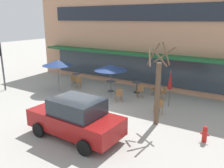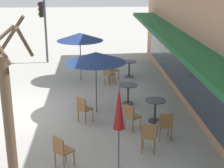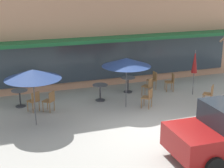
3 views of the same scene
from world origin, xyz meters
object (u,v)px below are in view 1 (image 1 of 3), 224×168
(patio_umbrella_corner_open, at_px, (170,80))
(street_tree, at_px, (158,88))
(cafe_chair_4, at_px, (140,90))
(traffic_light_pole, at_px, (0,59))
(cafe_table_by_tree, at_px, (137,85))
(parked_sedan, at_px, (76,118))
(cafe_chair_0, at_px, (159,105))
(cafe_chair_6, at_px, (74,80))
(cafe_chair_5, at_px, (78,81))
(cafe_chair_1, at_px, (156,88))
(cafe_table_near_wall, at_px, (111,84))
(cafe_table_streetside, at_px, (76,77))
(patio_umbrella_green_folded, at_px, (111,67))
(patio_umbrella_cream_folded, at_px, (57,63))
(cafe_chair_3, at_px, (119,94))
(cafe_chair_2, at_px, (163,92))
(fire_hydrant, at_px, (205,134))

(patio_umbrella_corner_open, height_order, street_tree, street_tree)
(cafe_chair_4, bearing_deg, traffic_light_pole, -157.33)
(cafe_table_by_tree, height_order, parked_sedan, parked_sedan)
(patio_umbrella_corner_open, bearing_deg, traffic_light_pole, -164.01)
(cafe_chair_0, bearing_deg, cafe_chair_6, 166.92)
(cafe_chair_5, xyz_separation_m, street_tree, (7.18, -2.68, 1.32))
(cafe_chair_1, relative_size, cafe_chair_6, 1.00)
(patio_umbrella_corner_open, xyz_separation_m, cafe_chair_1, (-1.42, 1.48, -1.10))
(cafe_table_near_wall, distance_m, cafe_chair_1, 3.17)
(cafe_table_streetside, relative_size, parked_sedan, 0.18)
(patio_umbrella_green_folded, xyz_separation_m, patio_umbrella_corner_open, (3.71, 0.49, -0.39))
(cafe_table_by_tree, relative_size, cafe_chair_1, 0.85)
(cafe_table_streetside, bearing_deg, patio_umbrella_cream_folded, -81.18)
(cafe_chair_3, bearing_deg, street_tree, -27.97)
(cafe_table_streetside, xyz_separation_m, cafe_chair_3, (5.20, -2.07, 0.01))
(cafe_table_streetside, xyz_separation_m, patio_umbrella_corner_open, (8.04, -1.15, 1.11))
(patio_umbrella_corner_open, height_order, traffic_light_pole, traffic_light_pole)
(cafe_chair_2, bearing_deg, parked_sedan, -102.28)
(patio_umbrella_green_folded, xyz_separation_m, cafe_chair_6, (-3.83, 0.80, -1.50))
(traffic_light_pole, bearing_deg, cafe_table_by_tree, 29.15)
(fire_hydrant, bearing_deg, cafe_table_near_wall, 151.58)
(cafe_chair_2, height_order, street_tree, street_tree)
(fire_hydrant, bearing_deg, cafe_table_by_tree, 139.98)
(patio_umbrella_cream_folded, height_order, cafe_chair_3, patio_umbrella_cream_folded)
(cafe_table_near_wall, bearing_deg, cafe_chair_5, -165.71)
(cafe_chair_3, height_order, cafe_chair_5, same)
(cafe_table_streetside, bearing_deg, cafe_chair_2, -2.14)
(cafe_table_by_tree, distance_m, cafe_chair_2, 2.16)
(parked_sedan, relative_size, traffic_light_pole, 1.25)
(cafe_table_streetside, distance_m, cafe_chair_4, 5.95)
(cafe_table_by_tree, xyz_separation_m, patio_umbrella_cream_folded, (-4.88, -2.58, 1.51))
(patio_umbrella_green_folded, bearing_deg, traffic_light_pole, -160.00)
(cafe_table_streetside, xyz_separation_m, cafe_table_by_tree, (5.23, 0.29, 0.00))
(patio_umbrella_cream_folded, relative_size, fire_hydrant, 3.12)
(cafe_table_streetside, distance_m, cafe_chair_1, 6.63)
(cafe_table_near_wall, relative_size, cafe_chair_5, 0.85)
(traffic_light_pole, bearing_deg, cafe_chair_4, 22.67)
(patio_umbrella_cream_folded, relative_size, parked_sedan, 0.52)
(street_tree, bearing_deg, cafe_chair_4, 127.21)
(patio_umbrella_corner_open, distance_m, cafe_chair_6, 7.62)
(cafe_chair_2, height_order, cafe_chair_3, same)
(cafe_chair_1, relative_size, parked_sedan, 0.21)
(cafe_table_near_wall, relative_size, cafe_chair_6, 0.85)
(cafe_table_by_tree, distance_m, cafe_chair_1, 1.39)
(parked_sedan, bearing_deg, cafe_chair_6, 131.92)
(cafe_table_by_tree, distance_m, fire_hydrant, 7.13)
(cafe_table_by_tree, height_order, patio_umbrella_green_folded, patio_umbrella_green_folded)
(cafe_chair_5, bearing_deg, cafe_chair_0, -12.58)
(patio_umbrella_green_folded, relative_size, street_tree, 0.54)
(cafe_table_streetside, relative_size, patio_umbrella_cream_folded, 0.35)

